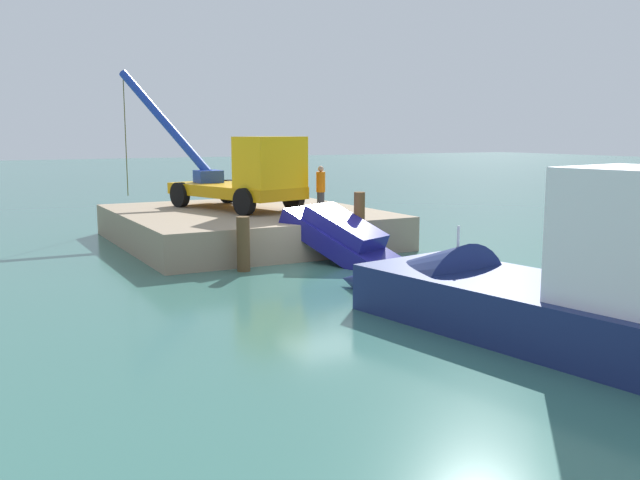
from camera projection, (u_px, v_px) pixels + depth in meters
ground at (325, 270)px, 21.64m from camera, size 200.00×200.00×0.00m
dock at (245, 226)px, 27.14m from camera, size 10.00×9.30×1.23m
crane_truck at (245, 174)px, 26.92m from camera, size 9.33×5.09×5.71m
dock_worker at (321, 189)px, 26.24m from camera, size 0.34×0.34×1.75m
salvaged_car at (345, 241)px, 22.68m from camera, size 4.69×3.30×2.60m
moored_yacht at (556, 314)px, 14.13m from camera, size 15.27×5.51×6.14m
piling_near at (243, 244)px, 21.31m from camera, size 0.41×0.41×1.68m
piling_mid at (359, 225)px, 23.53m from camera, size 0.37×0.37×2.24m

